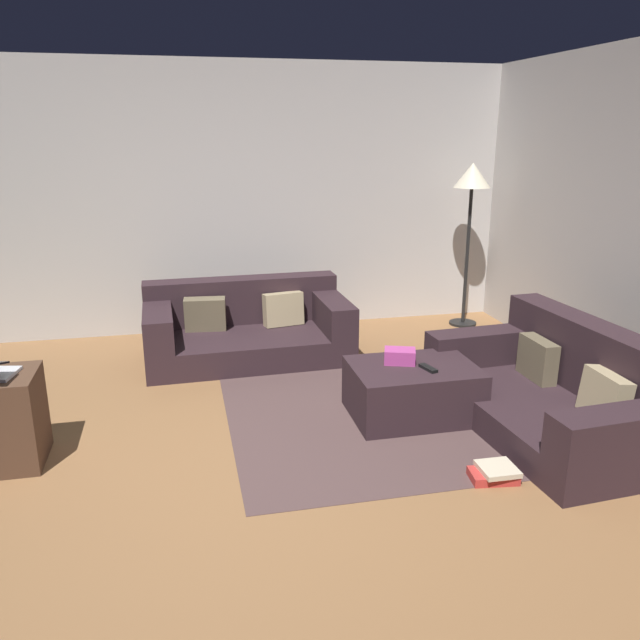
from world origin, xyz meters
TOP-DOWN VIEW (x-y plane):
  - ground_plane at (0.00, 0.00)m, footprint 6.40×6.40m
  - rear_partition at (0.00, 3.14)m, footprint 6.40×0.12m
  - couch_left at (0.33, 2.24)m, footprint 1.80×1.00m
  - couch_right at (2.26, 0.33)m, footprint 1.09×1.83m
  - ottoman at (1.34, 0.70)m, footprint 0.87×0.64m
  - gift_box at (1.26, 0.78)m, footprint 0.25×0.21m
  - tv_remote at (1.41, 0.61)m, footprint 0.09×0.17m
  - book_stack at (1.50, -0.24)m, footprint 0.29×0.21m
  - corner_lamp at (2.65, 2.69)m, footprint 0.36×0.36m
  - area_rug at (1.34, 0.70)m, footprint 2.60×2.00m

SIDE VIEW (x-z plane):
  - ground_plane at x=0.00m, z-range 0.00..0.00m
  - area_rug at x=1.34m, z-range 0.00..0.01m
  - book_stack at x=1.50m, z-range 0.00..0.08m
  - ottoman at x=1.34m, z-range 0.00..0.38m
  - couch_left at x=0.33m, z-range -0.07..0.58m
  - couch_right at x=2.26m, z-range -0.10..0.61m
  - tv_remote at x=1.41m, z-range 0.38..0.40m
  - gift_box at x=1.26m, z-range 0.38..0.48m
  - rear_partition at x=0.00m, z-range 0.00..2.60m
  - corner_lamp at x=2.65m, z-range 0.58..2.24m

